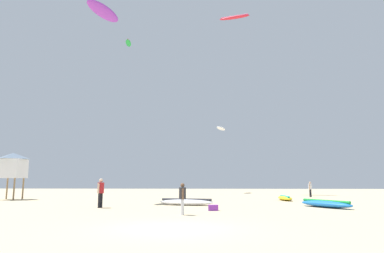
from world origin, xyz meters
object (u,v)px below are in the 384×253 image
Objects in this scene: kite_aloft_2 at (128,43)px; kite_grounded_mid at (326,204)px; person_foreground at (182,196)px; lifeguard_tower at (12,165)px; kite_aloft_4 at (103,11)px; kite_grounded_near at (187,202)px; kite_grounded_far at (285,198)px; cooler_box at (213,208)px; person_midground at (310,188)px; kite_aloft_3 at (221,128)px; person_left at (101,191)px; kite_aloft_0 at (234,17)px.

kite_grounded_mid is at bearing -53.03° from kite_aloft_2.
lifeguard_tower reaches higher than person_foreground.
kite_aloft_4 reaches higher than kite_grounded_mid.
kite_grounded_far is (8.03, 6.21, -0.02)m from kite_grounded_near.
kite_aloft_2 is at bearing 136.70° from kite_grounded_far.
kite_aloft_2 is at bearing 126.97° from kite_grounded_mid.
cooler_box is at bearing -67.70° from kite_grounded_near.
kite_aloft_4 is at bearing 150.98° from kite_grounded_near.
person_midground is at bearing 46.10° from kite_grounded_near.
kite_aloft_3 is 24.69m from kite_aloft_4.
kite_aloft_3 is (-8.53, 12.51, 8.12)m from person_midground.
kite_aloft_3 is at bearing -89.40° from person_left.
kite_aloft_0 reaches higher than person_foreground.
person_midground is 0.35× the size of kite_aloft_4.
kite_grounded_far is 22.73m from kite_aloft_4.
kite_aloft_0 is at bearing -96.55° from person_left.
person_foreground is 0.39× the size of kite_grounded_mid.
lifeguard_tower is at bearing 148.84° from cooler_box.
kite_grounded_far is (7.84, 13.03, -0.71)m from person_foreground.
lifeguard_tower is (-16.36, 13.38, 2.15)m from person_foreground.
kite_aloft_2 reaches higher than kite_grounded_far.
kite_aloft_3 reaches higher than person_midground.
kite_grounded_near is at bearing -142.30° from kite_grounded_far.
kite_aloft_4 is (-19.68, -8.21, 15.60)m from person_midground.
kite_grounded_far is 27.47m from kite_aloft_0.
lifeguard_tower is 27.57m from kite_aloft_3.
kite_grounded_near reaches higher than kite_grounded_far.
lifeguard_tower is at bearing -111.08° from kite_aloft_2.
cooler_box is at bearing -31.16° from lifeguard_tower.
kite_aloft_2 is 0.63× the size of kite_aloft_4.
kite_aloft_4 is at bearing -51.89° from person_left.
cooler_box is (17.91, -10.83, -2.89)m from lifeguard_tower.
person_left is 32.92m from kite_aloft_2.
kite_aloft_2 is (-15.09, 2.70, -2.30)m from kite_aloft_0.
person_foreground is 35.75m from kite_aloft_0.
kite_aloft_0 is (10.50, 22.84, 22.56)m from person_left.
kite_aloft_0 is 21.83m from kite_aloft_4.
kite_aloft_2 reaches higher than kite_grounded_near.
kite_grounded_far is (13.25, 8.72, -0.85)m from person_left.
person_left reaches higher than person_foreground.
kite_grounded_mid reaches higher than kite_grounded_near.
kite_aloft_4 is at bearing -121.28° from person_midground.
person_midground is at bearing 11.85° from lifeguard_tower.
person_midground is 0.56× the size of kite_aloft_2.
kite_grounded_far is 1.24× the size of kite_aloft_2.
cooler_box is 36.42m from kite_aloft_2.
kite_grounded_near is at bearing -97.84° from person_midground.
kite_aloft_0 is at bearing -68.75° from kite_aloft_3.
person_foreground is 0.35× the size of kite_aloft_4.
person_foreground is 0.56× the size of kite_aloft_2.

